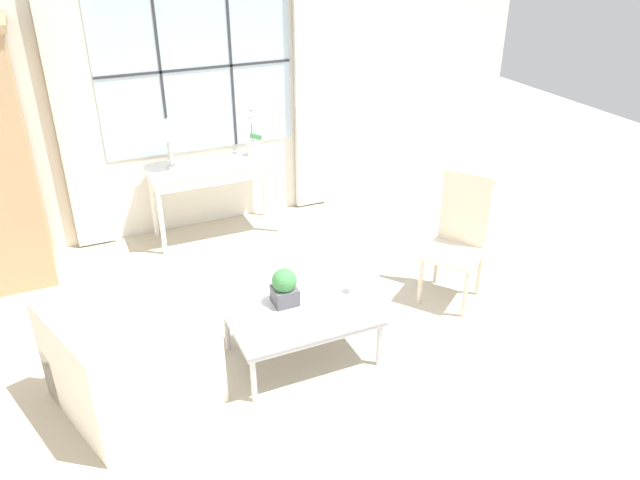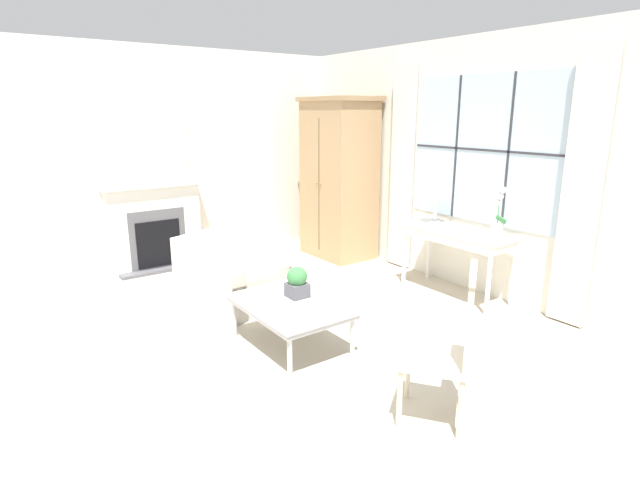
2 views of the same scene
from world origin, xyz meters
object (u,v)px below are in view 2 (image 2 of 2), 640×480
object	(u,v)px
potted_orchid	(498,219)
pillar_candle	(325,310)
potted_plant_small	(297,282)
coffee_table	(290,307)
armoire	(339,178)
side_chair_wooden	(453,340)
armchair_upholstered	(232,281)
console_table	(458,237)
table_lamp	(436,189)
fireplace	(154,219)

from	to	relation	value
potted_orchid	pillar_candle	world-z (taller)	potted_orchid
potted_plant_small	coffee_table	bearing A→B (deg)	-58.14
armoire	coffee_table	bearing A→B (deg)	-45.79
pillar_candle	side_chair_wooden	bearing A→B (deg)	12.26
pillar_candle	armchair_upholstered	bearing A→B (deg)	-179.64
coffee_table	pillar_candle	bearing A→B (deg)	5.35
console_table	side_chair_wooden	world-z (taller)	side_chair_wooden
armchair_upholstered	side_chair_wooden	world-z (taller)	side_chair_wooden
side_chair_wooden	potted_plant_small	distance (m)	1.60
armchair_upholstered	table_lamp	bearing A→B (deg)	69.58
fireplace	coffee_table	distance (m)	2.95
potted_plant_small	pillar_candle	size ratio (longest dim) A/B	1.80
side_chair_wooden	coffee_table	xyz separation A→B (m)	(-1.52, -0.27, -0.21)
potted_plant_small	pillar_candle	world-z (taller)	potted_plant_small
table_lamp	console_table	bearing A→B (deg)	-6.91
side_chair_wooden	coffee_table	bearing A→B (deg)	-169.73
console_table	side_chair_wooden	size ratio (longest dim) A/B	1.16
armoire	potted_orchid	xyz separation A→B (m)	(2.47, 0.15, -0.16)
armoire	coffee_table	distance (m)	3.03
armoire	console_table	size ratio (longest dim) A/B	1.76
fireplace	table_lamp	xyz separation A→B (m)	(2.53, 2.43, 0.48)
fireplace	armchair_upholstered	distance (m)	1.78
armchair_upholstered	potted_plant_small	distance (m)	1.18
armchair_upholstered	potted_plant_small	size ratio (longest dim) A/B	4.01
armoire	side_chair_wooden	xyz separation A→B (m)	(3.57, -1.83, -0.52)
table_lamp	pillar_candle	world-z (taller)	table_lamp
console_table	table_lamp	xyz separation A→B (m)	(-0.38, 0.05, 0.47)
coffee_table	fireplace	bearing A→B (deg)	-176.02
coffee_table	potted_plant_small	xyz separation A→B (m)	(-0.08, 0.12, 0.18)
fireplace	potted_plant_small	bearing A→B (deg)	6.51
fireplace	coffee_table	bearing A→B (deg)	3.98
table_lamp	potted_plant_small	xyz separation A→B (m)	(0.32, -2.11, -0.59)
armchair_upholstered	side_chair_wooden	xyz separation A→B (m)	(2.73, 0.24, 0.32)
console_table	potted_orchid	world-z (taller)	potted_orchid
side_chair_wooden	armoire	bearing A→B (deg)	152.80
armoire	potted_orchid	size ratio (longest dim) A/B	4.25
table_lamp	potted_orchid	size ratio (longest dim) A/B	0.94
potted_plant_small	armchair_upholstered	bearing A→B (deg)	-175.44
fireplace	potted_plant_small	xyz separation A→B (m)	(2.85, 0.33, -0.10)
armchair_upholstered	potted_plant_small	bearing A→B (deg)	4.56
potted_orchid	potted_plant_small	world-z (taller)	potted_orchid
side_chair_wooden	pillar_candle	bearing A→B (deg)	-167.74
side_chair_wooden	potted_plant_small	size ratio (longest dim) A/B	3.87
coffee_table	potted_plant_small	distance (m)	0.23
armoire	pillar_candle	xyz separation A→B (m)	(2.49, -2.07, -0.62)
table_lamp	potted_orchid	xyz separation A→B (m)	(0.81, 0.03, -0.21)
potted_orchid	coffee_table	world-z (taller)	potted_orchid
console_table	armchair_upholstered	world-z (taller)	armchair_upholstered
armoire	potted_plant_small	distance (m)	2.86
pillar_candle	potted_orchid	bearing A→B (deg)	90.65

